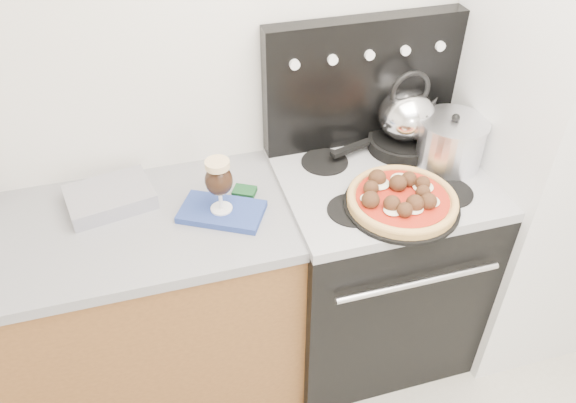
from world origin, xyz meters
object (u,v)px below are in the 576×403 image
object	(u,v)px
stove_body	(372,268)
tea_kettle	(407,111)
base_cabinet	(103,322)
stock_pot	(450,144)
fridge	(553,145)
beer_glass	(219,186)
skillet	(402,143)
oven_mitt	(222,212)
pizza_pan	(401,205)
pizza	(403,198)

from	to	relation	value
stove_body	tea_kettle	xyz separation A→B (m)	(0.14, 0.16, 0.65)
base_cabinet	stock_pot	world-z (taller)	stock_pot
fridge	beer_glass	size ratio (longest dim) A/B	9.33
skillet	stock_pot	bearing A→B (deg)	-49.49
fridge	oven_mitt	bearing A→B (deg)	179.88
skillet	tea_kettle	xyz separation A→B (m)	(0.00, 0.00, 0.14)
pizza_pan	skillet	world-z (taller)	skillet
base_cabinet	pizza_pan	distance (m)	1.22
pizza	tea_kettle	world-z (taller)	tea_kettle
base_cabinet	stove_body	distance (m)	1.11
skillet	pizza	bearing A→B (deg)	-115.19
pizza	skillet	size ratio (longest dim) A/B	1.40
beer_glass	pizza	world-z (taller)	beer_glass
base_cabinet	skillet	xyz separation A→B (m)	(1.25, 0.13, 0.51)
fridge	oven_mitt	size ratio (longest dim) A/B	6.72
fridge	pizza	bearing A→B (deg)	-168.10
beer_glass	stove_body	bearing A→B (deg)	2.08
stove_body	fridge	distance (m)	0.87
oven_mitt	stock_pot	bearing A→B (deg)	2.64
beer_glass	skillet	xyz separation A→B (m)	(0.76, 0.18, -0.08)
oven_mitt	pizza_pan	bearing A→B (deg)	-14.29
base_cabinet	pizza_pan	world-z (taller)	pizza_pan
base_cabinet	stock_pot	bearing A→B (deg)	-0.28
stove_body	stock_pot	distance (m)	0.63
base_cabinet	stock_pot	distance (m)	1.49
oven_mitt	stock_pot	world-z (taller)	stock_pot
oven_mitt	skillet	size ratio (longest dim) A/B	1.05
skillet	pizza_pan	bearing A→B (deg)	-115.19
oven_mitt	skillet	xyz separation A→B (m)	(0.76, 0.18, 0.03)
pizza	pizza_pan	bearing A→B (deg)	0.00
pizza_pan	pizza	world-z (taller)	pizza
skillet	tea_kettle	size ratio (longest dim) A/B	1.14
fridge	pizza_pan	distance (m)	0.73
oven_mitt	beer_glass	world-z (taller)	beer_glass
oven_mitt	tea_kettle	world-z (taller)	tea_kettle
tea_kettle	base_cabinet	bearing A→B (deg)	177.40
base_cabinet	oven_mitt	bearing A→B (deg)	-5.48
stove_body	oven_mitt	world-z (taller)	oven_mitt
tea_kettle	pizza	bearing A→B (deg)	-123.90
stove_body	fridge	world-z (taller)	fridge
oven_mitt	tea_kettle	size ratio (longest dim) A/B	1.20
skillet	oven_mitt	bearing A→B (deg)	-166.55
fridge	beer_glass	distance (m)	1.31
base_cabinet	tea_kettle	world-z (taller)	tea_kettle
beer_glass	base_cabinet	bearing A→B (deg)	174.52
base_cabinet	tea_kettle	size ratio (longest dim) A/B	6.13
skillet	stove_body	bearing A→B (deg)	-132.32
beer_glass	pizza_pan	xyz separation A→B (m)	(0.60, -0.15, -0.10)
base_cabinet	stock_pot	size ratio (longest dim) A/B	5.97
fridge	tea_kettle	world-z (taller)	fridge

